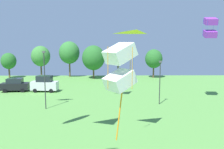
{
  "coord_description": "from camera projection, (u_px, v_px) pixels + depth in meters",
  "views": [
    {
      "loc": [
        -0.49,
        2.26,
        8.33
      ],
      "look_at": [
        -0.34,
        17.05,
        6.26
      ],
      "focal_mm": 38.0,
      "sensor_mm": 36.0,
      "label": 1
    }
  ],
  "objects": [
    {
      "name": "light_post_1",
      "position": [
        160.0,
        80.0,
        31.24
      ],
      "size": [
        0.36,
        0.2,
        5.82
      ],
      "color": "#2D2D33",
      "rests_on": "ground"
    },
    {
      "name": "parked_car_second_from_left",
      "position": [
        45.0,
        84.0,
        39.42
      ],
      "size": [
        4.48,
        2.17,
        2.69
      ],
      "rotation": [
        0.0,
        0.0,
        -0.08
      ],
      "color": "silver",
      "rests_on": "ground"
    },
    {
      "name": "kite_flying_4",
      "position": [
        120.0,
        67.0,
        8.66
      ],
      "size": [
        1.35,
        1.31,
        3.69
      ],
      "color": "white"
    },
    {
      "name": "parked_car_leftmost",
      "position": [
        15.0,
        85.0,
        39.54
      ],
      "size": [
        4.62,
        2.32,
        2.24
      ],
      "rotation": [
        0.0,
        0.0,
        0.1
      ],
      "color": "black",
      "rests_on": "ground"
    },
    {
      "name": "treeline_tree_4",
      "position": [
        118.0,
        54.0,
        54.52
      ],
      "size": [
        4.43,
        4.43,
        7.79
      ],
      "color": "brown",
      "rests_on": "ground"
    },
    {
      "name": "treeline_tree_2",
      "position": [
        69.0,
        53.0,
        55.43
      ],
      "size": [
        4.76,
        4.76,
        8.34
      ],
      "color": "brown",
      "rests_on": "ground"
    },
    {
      "name": "kite_flying_1",
      "position": [
        136.0,
        41.0,
        18.64
      ],
      "size": [
        2.54,
        2.04,
        3.42
      ],
      "color": "yellow"
    },
    {
      "name": "kite_flying_7",
      "position": [
        210.0,
        28.0,
        31.93
      ],
      "size": [
        1.7,
        1.84,
        2.85
      ],
      "color": "purple"
    },
    {
      "name": "treeline_tree_5",
      "position": [
        154.0,
        59.0,
        54.15
      ],
      "size": [
        3.94,
        3.94,
        6.56
      ],
      "color": "brown",
      "rests_on": "ground"
    },
    {
      "name": "light_post_0",
      "position": [
        45.0,
        77.0,
        28.99
      ],
      "size": [
        0.36,
        0.2,
        7.19
      ],
      "color": "#2D2D33",
      "rests_on": "ground"
    },
    {
      "name": "treeline_tree_1",
      "position": [
        41.0,
        56.0,
        54.63
      ],
      "size": [
        4.29,
        4.29,
        7.32
      ],
      "color": "brown",
      "rests_on": "ground"
    },
    {
      "name": "treeline_tree_3",
      "position": [
        93.0,
        58.0,
        52.86
      ],
      "size": [
        5.05,
        5.05,
        7.47
      ],
      "color": "brown",
      "rests_on": "ground"
    },
    {
      "name": "treeline_tree_0",
      "position": [
        9.0,
        61.0,
        53.55
      ],
      "size": [
        3.34,
        3.34,
        5.77
      ],
      "color": "brown",
      "rests_on": "ground"
    }
  ]
}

